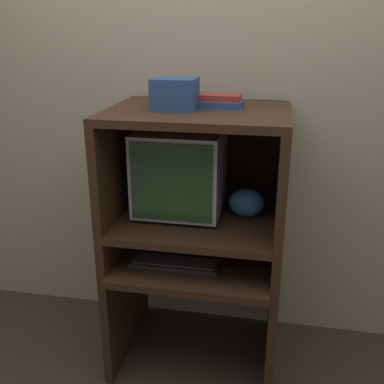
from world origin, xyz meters
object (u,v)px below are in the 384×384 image
(snack_bag, at_px, (247,203))
(storage_box, at_px, (175,94))
(crt_monitor, at_px, (181,170))
(mouse, at_px, (228,269))
(book_stack, at_px, (220,101))
(keyboard, at_px, (175,263))

(snack_bag, relative_size, storage_box, 0.88)
(crt_monitor, xyz_separation_m, storage_box, (-0.01, -0.08, 0.38))
(mouse, height_order, book_stack, book_stack)
(snack_bag, xyz_separation_m, book_stack, (-0.15, 0.02, 0.49))
(crt_monitor, height_order, mouse, crt_monitor)
(crt_monitor, xyz_separation_m, snack_bag, (0.33, -0.00, -0.15))
(crt_monitor, bearing_deg, book_stack, 6.56)
(keyboard, relative_size, mouse, 6.69)
(keyboard, xyz_separation_m, storage_box, (-0.02, 0.13, 0.78))
(snack_bag, xyz_separation_m, storage_box, (-0.33, -0.07, 0.53))
(mouse, xyz_separation_m, book_stack, (-0.09, 0.24, 0.74))
(crt_monitor, distance_m, snack_bag, 0.36)
(crt_monitor, bearing_deg, storage_box, -95.08)
(keyboard, height_order, snack_bag, snack_bag)
(storage_box, bearing_deg, book_stack, 27.03)
(keyboard, bearing_deg, crt_monitor, 92.93)
(keyboard, bearing_deg, mouse, -3.59)
(keyboard, distance_m, book_stack, 0.79)
(storage_box, bearing_deg, crt_monitor, 84.92)
(crt_monitor, xyz_separation_m, keyboard, (0.01, -0.20, -0.40))
(snack_bag, height_order, storage_box, storage_box)
(mouse, height_order, storage_box, storage_box)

